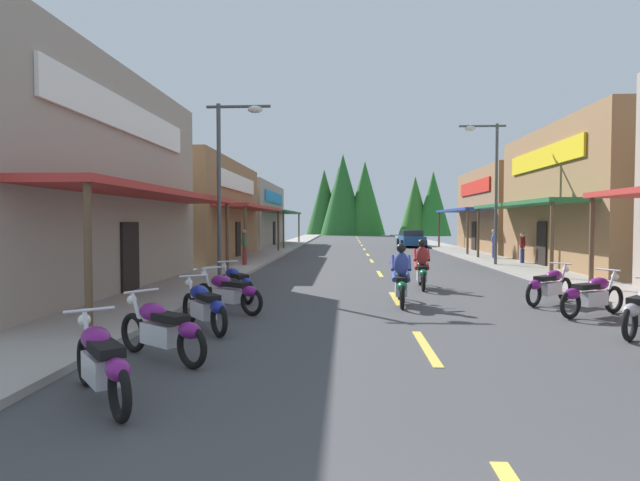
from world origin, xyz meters
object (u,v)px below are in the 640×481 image
(pedestrian_by_shop, at_px, (244,245))
(parked_car_curbside, at_px, (411,239))
(pedestrian_browsing, at_px, (522,246))
(motorcycle_parked_right_3, at_px, (549,285))
(rider_cruising_trailing, at_px, (422,268))
(motorcycle_parked_left_4, at_px, (236,283))
(pedestrian_waiting, at_px, (494,242))
(motorcycle_parked_left_0, at_px, (101,361))
(streetlamp_right, at_px, (490,175))
(motorcycle_parked_left_2, at_px, (204,305))
(rider_cruising_lead, at_px, (401,279))
(motorcycle_parked_left_3, at_px, (228,292))
(streetlamp_left, at_px, (229,167))
(motorcycle_parked_left_1, at_px, (162,329))
(motorcycle_parked_right_2, at_px, (592,294))

(pedestrian_by_shop, distance_m, parked_car_curbside, 21.61)
(pedestrian_by_shop, height_order, pedestrian_browsing, pedestrian_by_shop)
(motorcycle_parked_right_3, bearing_deg, rider_cruising_trailing, 94.56)
(motorcycle_parked_right_3, relative_size, motorcycle_parked_left_4, 0.96)
(rider_cruising_trailing, relative_size, pedestrian_browsing, 1.34)
(pedestrian_waiting, bearing_deg, rider_cruising_trailing, -107.38)
(pedestrian_browsing, bearing_deg, pedestrian_waiting, 131.04)
(motorcycle_parked_left_0, bearing_deg, streetlamp_right, -67.62)
(motorcycle_parked_left_4, xyz_separation_m, pedestrian_by_shop, (-1.77, 9.81, 0.54))
(motorcycle_parked_left_2, distance_m, rider_cruising_lead, 5.29)
(parked_car_curbside, bearing_deg, motorcycle_parked_left_3, 164.62)
(pedestrian_by_shop, distance_m, pedestrian_browsing, 13.30)
(rider_cruising_trailing, bearing_deg, motorcycle_parked_left_4, 121.94)
(streetlamp_left, bearing_deg, motorcycle_parked_left_4, -74.18)
(motorcycle_parked_left_0, relative_size, rider_cruising_lead, 0.79)
(streetlamp_left, height_order, motorcycle_parked_right_3, streetlamp_left)
(motorcycle_parked_right_3, bearing_deg, streetlamp_right, 42.75)
(streetlamp_right, relative_size, rider_cruising_lead, 3.10)
(motorcycle_parked_left_0, xyz_separation_m, motorcycle_parked_left_2, (0.09, 3.95, 0.00))
(streetlamp_left, xyz_separation_m, motorcycle_parked_left_1, (1.13, -9.32, -3.46))
(motorcycle_parked_left_2, bearing_deg, rider_cruising_lead, -89.40)
(streetlamp_right, distance_m, motorcycle_parked_left_2, 17.62)
(motorcycle_parked_left_0, height_order, motorcycle_parked_left_4, same)
(pedestrian_by_shop, bearing_deg, motorcycle_parked_left_1, -104.16)
(streetlamp_left, distance_m, rider_cruising_trailing, 7.16)
(motorcycle_parked_right_2, bearing_deg, motorcycle_parked_left_1, 175.87)
(motorcycle_parked_left_3, bearing_deg, rider_cruising_lead, -131.11)
(streetlamp_left, height_order, motorcycle_parked_left_1, streetlamp_left)
(streetlamp_left, distance_m, motorcycle_parked_right_3, 10.41)
(pedestrian_waiting, bearing_deg, motorcycle_parked_left_0, -108.17)
(motorcycle_parked_left_1, bearing_deg, motorcycle_parked_left_4, -53.54)
(rider_cruising_lead, bearing_deg, motorcycle_parked_left_0, 153.15)
(streetlamp_left, relative_size, motorcycle_parked_left_2, 3.44)
(motorcycle_parked_right_2, distance_m, motorcycle_parked_left_2, 8.46)
(streetlamp_right, height_order, motorcycle_parked_left_3, streetlamp_right)
(motorcycle_parked_left_0, distance_m, motorcycle_parked_left_1, 1.82)
(motorcycle_parked_left_4, bearing_deg, streetlamp_left, -20.74)
(motorcycle_parked_left_1, bearing_deg, motorcycle_parked_right_2, -118.88)
(motorcycle_parked_left_3, bearing_deg, pedestrian_by_shop, -49.51)
(motorcycle_parked_right_3, xyz_separation_m, motorcycle_parked_left_2, (-7.95, -3.56, 0.00))
(parked_car_curbside, bearing_deg, rider_cruising_lead, 171.70)
(pedestrian_by_shop, xyz_separation_m, pedestrian_browsing, (13.18, 1.73, -0.11))
(motorcycle_parked_left_0, bearing_deg, motorcycle_parked_left_1, -41.70)
(motorcycle_parked_right_3, bearing_deg, motorcycle_parked_left_1, 175.80)
(streetlamp_right, xyz_separation_m, rider_cruising_trailing, (-4.26, -7.95, -3.63))
(motorcycle_parked_left_4, height_order, pedestrian_by_shop, pedestrian_by_shop)
(pedestrian_by_shop, relative_size, pedestrian_waiting, 1.05)
(motorcycle_parked_left_2, xyz_separation_m, rider_cruising_lead, (4.15, 3.28, 0.17))
(rider_cruising_lead, height_order, pedestrian_waiting, pedestrian_waiting)
(pedestrian_by_shop, bearing_deg, parked_car_curbside, 41.12)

